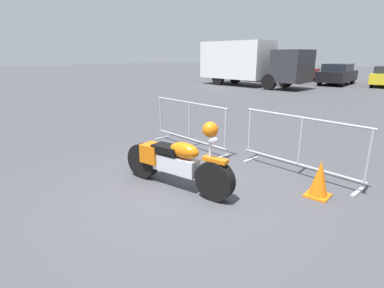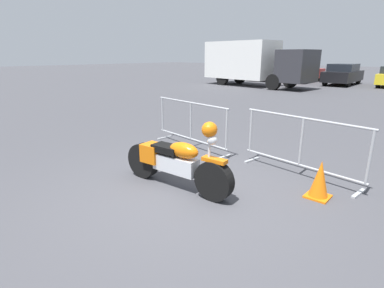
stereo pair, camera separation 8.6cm
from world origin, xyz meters
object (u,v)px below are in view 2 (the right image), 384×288
Objects in this scene: crowd_barrier_near at (191,124)px; crowd_barrier_far at (301,146)px; parked_car_silver at (267,71)px; parked_car_red at (304,72)px; box_truck at (251,62)px; traffic_cone at (320,180)px; motorcycle at (175,161)px; parked_car_black at (343,74)px.

crowd_barrier_near is 1.00× the size of crowd_barrier_far.
parked_car_silver reaches higher than parked_car_red.
box_truck reaches higher than traffic_cone.
crowd_barrier_far is 20.57m from parked_car_red.
parked_car_silver is 1.01× the size of parked_car_red.
motorcycle is 0.91× the size of crowd_barrier_far.
parked_car_silver is at bearing 120.03° from traffic_cone.
parked_car_red is 21.40m from traffic_cone.
crowd_barrier_far is at bearing -151.20° from parked_car_silver.
crowd_barrier_near is 0.29× the size of box_truck.
crowd_barrier_far is at bearing -49.48° from box_truck.
traffic_cone is at bearing -150.72° from parked_car_silver.
parked_car_black is (6.10, -0.26, -0.02)m from parked_car_silver.
parked_car_red is 1.02× the size of parked_car_black.
parked_car_silver is at bearing 95.64° from parked_car_red.
parked_car_red is at bearing 78.06° from parked_car_black.
crowd_barrier_near is at bearing -57.76° from box_truck.
parked_car_silver is at bearing 109.78° from motorcycle.
parked_car_silver is 3.07m from parked_car_red.
crowd_barrier_far is (1.30, 1.82, 0.10)m from motorcycle.
parked_car_silver is 22.44m from traffic_cone.
parked_car_red reaches higher than parked_car_black.
parked_car_silver reaches higher than crowd_barrier_far.
motorcycle is 2.23m from traffic_cone.
motorcycle is at bearing -148.08° from traffic_cone.
box_truck is 1.81× the size of parked_car_black.
crowd_barrier_near is at bearing -157.56° from parked_car_silver.
parked_car_black is (3.05, -0.60, -0.01)m from parked_car_red.
motorcycle is at bearing -164.02° from parked_car_red.
crowd_barrier_far is 0.53× the size of parked_car_black.
box_truck is 17.18m from traffic_cone.
crowd_barrier_near is at bearing -174.74° from parked_car_black.
parked_car_silver is 1.02× the size of parked_car_black.
parked_car_black is at bearing -101.94° from parked_car_red.
crowd_barrier_near is 0.51× the size of parked_car_silver.
crowd_barrier_far is 19.07m from parked_car_black.
parked_car_black reaches higher than traffic_cone.
parked_car_red is (-5.00, 19.12, 0.20)m from crowd_barrier_near.
parked_car_black is (-3.25, 20.34, 0.30)m from motorcycle.
traffic_cone is at bearing -165.76° from parked_car_black.
parked_car_silver reaches higher than crowd_barrier_near.
crowd_barrier_near is 3.26m from traffic_cone.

